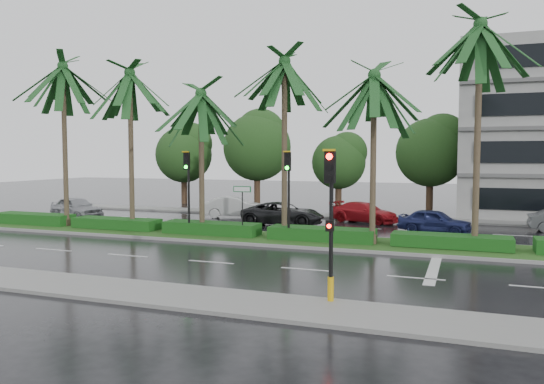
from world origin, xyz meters
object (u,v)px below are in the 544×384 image
(car_silver, at_px, (77,208))
(car_white, at_px, (234,207))
(signal_near, at_px, (330,219))
(signal_median_left, at_px, (188,180))
(street_sign, at_px, (242,198))
(car_darkgrey, at_px, (283,214))
(car_blue, at_px, (435,221))
(car_red, at_px, (364,212))

(car_silver, bearing_deg, car_white, -47.79)
(signal_near, bearing_deg, signal_median_left, 135.91)
(street_sign, bearing_deg, car_white, 116.67)
(signal_near, height_order, car_white, signal_near)
(car_darkgrey, distance_m, car_blue, 9.01)
(signal_near, distance_m, car_silver, 25.74)
(car_white, height_order, car_darkgrey, car_white)
(signal_near, height_order, street_sign, signal_near)
(car_blue, bearing_deg, signal_median_left, 128.16)
(street_sign, relative_size, car_white, 0.59)
(signal_near, relative_size, car_red, 0.98)
(car_white, xyz_separation_m, car_blue, (13.50, -3.08, -0.05))
(signal_median_left, bearing_deg, car_white, 99.32)
(car_darkgrey, bearing_deg, signal_near, -160.97)
(street_sign, height_order, car_white, street_sign)
(signal_near, bearing_deg, car_darkgrey, 113.40)
(signal_near, height_order, car_red, signal_near)
(signal_near, xyz_separation_m, car_blue, (2.00, 15.75, -1.84))
(signal_median_left, distance_m, car_white, 9.54)
(car_blue, bearing_deg, car_red, 64.25)
(signal_near, xyz_separation_m, car_silver, (-21.24, 14.43, -1.76))
(signal_near, bearing_deg, street_sign, 125.34)
(signal_median_left, distance_m, car_red, 12.30)
(car_darkgrey, bearing_deg, car_white, 55.10)
(signal_near, distance_m, signal_median_left, 13.93)
(signal_near, relative_size, car_silver, 1.00)
(car_silver, height_order, car_darkgrey, car_silver)
(signal_median_left, height_order, street_sign, signal_median_left)
(street_sign, distance_m, car_red, 10.42)
(car_darkgrey, bearing_deg, car_silver, 92.61)
(car_darkgrey, relative_size, car_red, 1.14)
(signal_median_left, bearing_deg, car_silver, 157.12)
(signal_median_left, bearing_deg, car_red, 51.61)
(street_sign, xyz_separation_m, car_darkgrey, (0.00, 6.30, -1.42))
(car_white, distance_m, car_darkgrey, 5.22)
(signal_near, xyz_separation_m, car_red, (-2.50, 19.15, -1.86))
(car_red, height_order, car_blue, car_blue)
(car_silver, distance_m, car_white, 10.68)
(car_darkgrey, bearing_deg, signal_median_left, 150.80)
(car_white, distance_m, car_blue, 13.85)
(street_sign, distance_m, car_blue, 10.85)
(car_red, xyz_separation_m, car_blue, (4.50, -3.41, 0.02))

